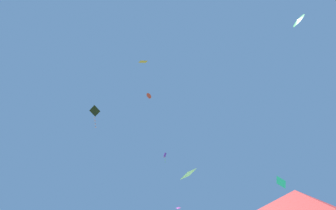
# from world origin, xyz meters

# --- Properties ---
(canopy_tent_red) EXTENTS (3.54, 3.54, 3.79)m
(canopy_tent_red) POSITION_xyz_m (3.99, 6.11, 3.22)
(canopy_tent_red) COLOR #9E9EA3
(canopy_tent_red) RESTS_ON ground
(kite_black_diamond) EXTENTS (0.67, 0.85, 1.51)m
(kite_black_diamond) POSITION_xyz_m (-6.27, 11.58, 10.56)
(kite_black_diamond) COLOR black
(kite_white_diamond) EXTENTS (1.38, 1.13, 0.87)m
(kite_white_diamond) POSITION_xyz_m (0.56, 20.17, 8.55)
(kite_white_diamond) COLOR white
(kite_cyan_diamond) EXTENTS (1.28, 1.28, 1.07)m
(kite_cyan_diamond) POSITION_xyz_m (12.07, 27.35, 9.47)
(kite_cyan_diamond) COLOR #2DB7CC
(kite_green_delta) EXTENTS (0.82, 1.01, 0.81)m
(kite_green_delta) POSITION_xyz_m (6.79, 6.41, 13.55)
(kite_green_delta) COLOR green
(kite_red_delta) EXTENTS (0.98, 1.04, 0.63)m
(kite_red_delta) POSITION_xyz_m (-3.98, 24.14, 20.15)
(kite_red_delta) COLOR red
(kite_magenta_diamond) EXTENTS (0.59, 0.74, 0.31)m
(kite_magenta_diamond) POSITION_xyz_m (-0.38, 28.98, 6.92)
(kite_magenta_diamond) COLOR #D6389E
(kite_purple_box) EXTENTS (0.41, 0.37, 1.30)m
(kite_purple_box) POSITION_xyz_m (-1.92, 26.16, 12.58)
(kite_purple_box) COLOR purple
(kite_orange_diamond) EXTENTS (1.22, 1.42, 0.79)m
(kite_orange_diamond) POSITION_xyz_m (-4.50, 20.34, 22.87)
(kite_orange_diamond) COLOR orange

